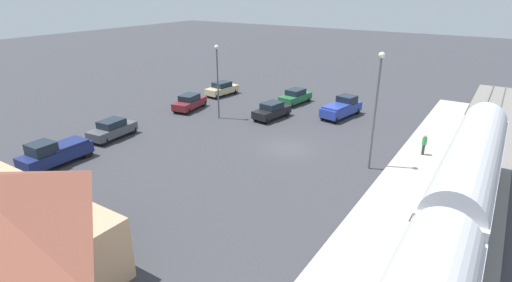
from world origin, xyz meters
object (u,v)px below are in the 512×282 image
(pickup_blue, at_px, (342,107))
(pedestrian_on_platform, at_px, (424,143))
(sedan_maroon, at_px, (190,102))
(sedan_green, at_px, (295,96))
(sedan_tan, at_px, (222,89))
(sedan_black, at_px, (272,110))
(sedan_charcoal, at_px, (112,129))
(light_pole_lot_center, at_px, (217,73))
(light_pole_near_platform, at_px, (377,99))
(pickup_navy, at_px, (54,153))

(pickup_blue, bearing_deg, pedestrian_on_platform, 144.97)
(pickup_blue, bearing_deg, sedan_maroon, 24.14)
(sedan_green, distance_m, sedan_tan, 9.78)
(pedestrian_on_platform, height_order, sedan_black, pedestrian_on_platform)
(sedan_maroon, bearing_deg, sedan_charcoal, 91.04)
(pickup_blue, xyz_separation_m, sedan_green, (6.53, -1.86, -0.15))
(sedan_charcoal, distance_m, sedan_maroon, 10.63)
(sedan_black, relative_size, sedan_tan, 1.01)
(light_pole_lot_center, bearing_deg, sedan_charcoal, 65.75)
(sedan_maroon, bearing_deg, sedan_tan, -83.56)
(sedan_maroon, bearing_deg, light_pole_lot_center, 172.03)
(sedan_charcoal, xyz_separation_m, sedan_green, (-8.64, -19.38, 0.00))
(light_pole_near_platform, relative_size, light_pole_lot_center, 1.16)
(pickup_blue, height_order, sedan_green, pickup_blue)
(sedan_black, height_order, light_pole_near_platform, light_pole_near_platform)
(pedestrian_on_platform, xyz_separation_m, light_pole_lot_center, (20.30, 0.79, 3.52))
(sedan_tan, bearing_deg, light_pole_lot_center, 125.60)
(pickup_navy, distance_m, light_pole_near_platform, 24.67)
(pickup_blue, height_order, light_pole_near_platform, light_pole_near_platform)
(pickup_blue, relative_size, light_pole_near_platform, 0.64)
(sedan_green, bearing_deg, light_pole_near_platform, 135.52)
(pickup_navy, bearing_deg, light_pole_near_platform, -148.43)
(sedan_maroon, height_order, light_pole_lot_center, light_pole_lot_center)
(pickup_blue, distance_m, sedan_maroon, 16.83)
(light_pole_near_platform, bearing_deg, pedestrian_on_platform, -124.58)
(pedestrian_on_platform, bearing_deg, light_pole_near_platform, 55.42)
(sedan_green, height_order, sedan_tan, same)
(pickup_blue, bearing_deg, pickup_navy, 59.45)
(sedan_tan, height_order, light_pole_near_platform, light_pole_near_platform)
(sedan_maroon, bearing_deg, light_pole_near_platform, 169.22)
(sedan_charcoal, xyz_separation_m, pickup_navy, (-1.14, 6.26, 0.15))
(sedan_charcoal, xyz_separation_m, light_pole_lot_center, (-4.49, -9.98, 3.93))
(sedan_maroon, relative_size, light_pole_lot_center, 0.62)
(sedan_charcoal, distance_m, sedan_tan, 17.65)
(sedan_charcoal, relative_size, pickup_navy, 0.85)
(sedan_black, bearing_deg, pickup_navy, 67.12)
(sedan_black, bearing_deg, light_pole_near_platform, 152.68)
(pickup_blue, bearing_deg, sedan_charcoal, 49.11)
(pickup_blue, relative_size, sedan_tan, 1.21)
(sedan_black, distance_m, sedan_tan, 11.24)
(pedestrian_on_platform, bearing_deg, sedan_black, -7.95)
(sedan_black, bearing_deg, sedan_maroon, 13.74)
(sedan_black, bearing_deg, pickup_blue, -142.33)
(sedan_maroon, distance_m, light_pole_near_platform, 22.86)
(sedan_green, bearing_deg, pickup_blue, 164.08)
(sedan_maroon, bearing_deg, pickup_navy, 94.50)
(light_pole_lot_center, bearing_deg, pickup_blue, -144.77)
(sedan_green, bearing_deg, pedestrian_on_platform, 151.94)
(sedan_black, bearing_deg, pedestrian_on_platform, 172.05)
(light_pole_near_platform, bearing_deg, pickup_navy, 31.57)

